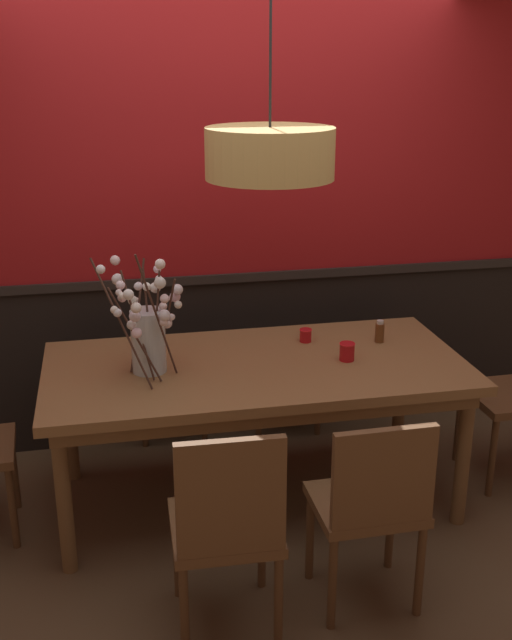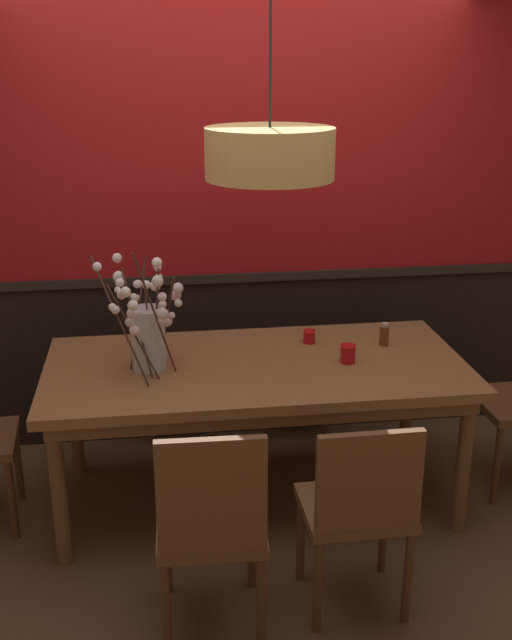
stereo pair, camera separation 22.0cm
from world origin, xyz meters
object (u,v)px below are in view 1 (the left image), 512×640
(vase_with_blossoms, at_px, (148,333))
(candle_holder_nearer_edge, at_px, (347,351))
(chair_far_side_left, at_px, (169,352))
(pendant_lamp, at_px, (270,153))
(chair_near_side_right, at_px, (372,501))
(chair_far_side_right, at_px, (282,342))
(dining_table, at_px, (256,378))
(condiment_bottle, at_px, (380,332))
(candle_holder_nearer_center, at_px, (306,335))
(chair_near_side_left, at_px, (227,523))

(vase_with_blossoms, distance_m, candle_holder_nearer_edge, 0.98)
(chair_far_side_left, bearing_deg, candle_holder_nearer_edge, -50.99)
(candle_holder_nearer_edge, xyz_separation_m, pendant_lamp, (-0.39, 0.03, 0.97))
(chair_near_side_right, relative_size, pendant_lamp, 0.85)
(chair_near_side_right, distance_m, chair_far_side_right, 1.80)
(dining_table, height_order, condiment_bottle, condiment_bottle)
(chair_far_side_right, height_order, vase_with_blossoms, vase_with_blossoms)
(vase_with_blossoms, height_order, condiment_bottle, vase_with_blossoms)
(candle_holder_nearer_center, bearing_deg, dining_table, -142.98)
(condiment_bottle, xyz_separation_m, pendant_lamp, (-0.64, -0.18, 0.96))
(candle_holder_nearer_edge, xyz_separation_m, condiment_bottle, (0.25, 0.21, 0.01))
(chair_near_side_right, xyz_separation_m, chair_far_side_right, (0.06, 1.80, 0.01))
(chair_near_side_left, height_order, chair_far_side_left, chair_near_side_left)
(chair_far_side_left, distance_m, pendant_lamp, 1.66)
(chair_far_side_left, bearing_deg, vase_with_blossoms, -100.39)
(chair_near_side_right, relative_size, chair_far_side_right, 0.95)
(dining_table, bearing_deg, candle_holder_nearer_edge, -6.72)
(pendant_lamp, bearing_deg, candle_holder_nearer_edge, -4.44)
(chair_far_side_left, height_order, candle_holder_nearer_edge, chair_far_side_left)
(candle_holder_nearer_center, bearing_deg, chair_near_side_right, -91.14)
(vase_with_blossoms, distance_m, pendant_lamp, 1.00)
(chair_far_side_right, bearing_deg, candle_holder_nearer_center, -92.96)
(dining_table, xyz_separation_m, chair_far_side_left, (-0.35, 0.93, -0.19))
(chair_near_side_right, bearing_deg, chair_near_side_left, -175.91)
(condiment_bottle, bearing_deg, pendant_lamp, -164.41)
(chair_near_side_left, bearing_deg, candle_holder_nearer_center, 62.28)
(chair_far_side_right, height_order, candle_holder_nearer_edge, chair_far_side_right)
(condiment_bottle, relative_size, pendant_lamp, 0.12)
(pendant_lamp, bearing_deg, chair_near_side_right, -75.05)
(candle_holder_nearer_center, bearing_deg, chair_far_side_right, 87.04)
(condiment_bottle, distance_m, pendant_lamp, 1.17)
(dining_table, relative_size, chair_far_side_right, 2.23)
(condiment_bottle, bearing_deg, chair_far_side_left, 143.37)
(chair_far_side_right, height_order, candle_holder_nearer_center, chair_far_side_right)
(chair_far_side_right, xyz_separation_m, vase_with_blossoms, (-0.87, -0.91, 0.45))
(chair_near_side_right, height_order, chair_far_side_right, chair_far_side_right)
(chair_far_side_left, bearing_deg, condiment_bottle, -36.63)
(condiment_bottle, bearing_deg, candle_holder_nearer_edge, -139.85)
(chair_near_side_right, xyz_separation_m, candle_holder_nearer_center, (0.02, 1.14, 0.30))
(dining_table, distance_m, candle_holder_nearer_center, 0.41)
(vase_with_blossoms, distance_m, candle_holder_nearer_center, 0.89)
(chair_near_side_right, bearing_deg, dining_table, 108.04)
(chair_far_side_right, distance_m, pendant_lamp, 1.59)
(candle_holder_nearer_edge, bearing_deg, chair_far_side_left, 129.01)
(chair_far_side_right, distance_m, candle_holder_nearer_edge, 1.00)
(chair_far_side_right, xyz_separation_m, condiment_bottle, (0.35, -0.74, 0.31))
(chair_near_side_left, height_order, candle_holder_nearer_edge, chair_near_side_left)
(condiment_bottle, bearing_deg, chair_near_side_left, -132.36)
(vase_with_blossoms, bearing_deg, chair_near_side_left, -77.01)
(chair_far_side_right, height_order, chair_near_side_left, chair_near_side_left)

